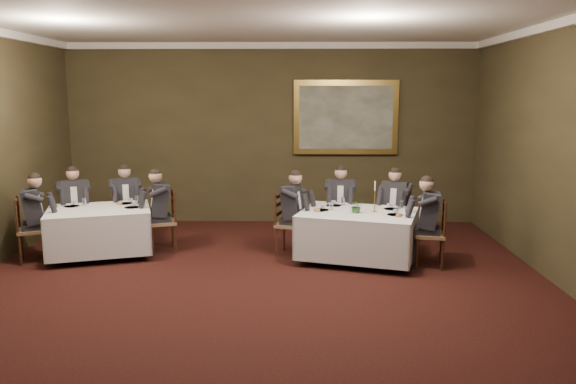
{
  "coord_description": "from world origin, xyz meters",
  "views": [
    {
      "loc": [
        0.54,
        -6.04,
        2.54
      ],
      "look_at": [
        0.38,
        1.87,
        1.15
      ],
      "focal_mm": 35.0,
      "sensor_mm": 36.0,
      "label": 1
    }
  ],
  "objects_px": {
    "table_second": "(100,228)",
    "candlestick": "(375,200)",
    "diner_main_endleft": "(291,223)",
    "chair_main_endright": "(430,248)",
    "chair_sec_endright": "(164,234)",
    "diner_main_endright": "(430,233)",
    "chair_sec_endleft": "(33,243)",
    "diner_main_backleft": "(340,214)",
    "diner_sec_backleft": "(75,216)",
    "diner_main_backright": "(395,218)",
    "centerpiece": "(357,205)",
    "chair_main_backright": "(395,231)",
    "table_main": "(358,232)",
    "chair_sec_backright": "(127,225)",
    "diner_sec_endright": "(162,220)",
    "chair_main_endleft": "(290,237)",
    "painting": "(346,117)",
    "chair_sec_backleft": "(76,229)",
    "diner_sec_backright": "(126,213)",
    "diner_sec_endleft": "(32,228)",
    "chair_main_backleft": "(340,227)"
  },
  "relations": [
    {
      "from": "table_second",
      "to": "candlestick",
      "type": "height_order",
      "value": "candlestick"
    },
    {
      "from": "diner_main_endleft",
      "to": "chair_main_endright",
      "type": "xyz_separation_m",
      "value": [
        2.08,
        -0.61,
        -0.23
      ]
    },
    {
      "from": "diner_main_endleft",
      "to": "chair_sec_endright",
      "type": "xyz_separation_m",
      "value": [
        -2.07,
        0.14,
        -0.23
      ]
    },
    {
      "from": "diner_main_endright",
      "to": "chair_sec_endleft",
      "type": "relative_size",
      "value": 1.35
    },
    {
      "from": "diner_main_backleft",
      "to": "diner_sec_backleft",
      "type": "relative_size",
      "value": 1.0
    },
    {
      "from": "diner_main_backright",
      "to": "chair_main_endright",
      "type": "distance_m",
      "value": 1.1
    },
    {
      "from": "centerpiece",
      "to": "diner_main_endright",
      "type": "bearing_deg",
      "value": -11.47
    },
    {
      "from": "diner_main_endright",
      "to": "chair_sec_endright",
      "type": "distance_m",
      "value": 4.22
    },
    {
      "from": "chair_main_backright",
      "to": "table_main",
      "type": "bearing_deg",
      "value": 73.01
    },
    {
      "from": "chair_sec_backright",
      "to": "diner_sec_endright",
      "type": "height_order",
      "value": "diner_sec_endright"
    },
    {
      "from": "diner_main_endleft",
      "to": "diner_main_endright",
      "type": "relative_size",
      "value": 1.0
    },
    {
      "from": "diner_main_backleft",
      "to": "chair_sec_backright",
      "type": "relative_size",
      "value": 1.35
    },
    {
      "from": "chair_sec_endright",
      "to": "diner_main_endleft",
      "type": "bearing_deg",
      "value": -112.39
    },
    {
      "from": "chair_sec_endleft",
      "to": "candlestick",
      "type": "distance_m",
      "value": 5.27
    },
    {
      "from": "chair_sec_endleft",
      "to": "table_main",
      "type": "bearing_deg",
      "value": 68.44
    },
    {
      "from": "centerpiece",
      "to": "table_second",
      "type": "bearing_deg",
      "value": 176.65
    },
    {
      "from": "table_second",
      "to": "diner_main_endright",
      "type": "distance_m",
      "value": 5.1
    },
    {
      "from": "chair_main_endleft",
      "to": "painting",
      "type": "xyz_separation_m",
      "value": [
        1.05,
        2.27,
        1.8
      ]
    },
    {
      "from": "diner_main_backright",
      "to": "chair_sec_backleft",
      "type": "xyz_separation_m",
      "value": [
        -5.37,
        0.07,
        -0.23
      ]
    },
    {
      "from": "chair_sec_endleft",
      "to": "chair_main_backright",
      "type": "bearing_deg",
      "value": 75.42
    },
    {
      "from": "diner_main_backright",
      "to": "chair_sec_backleft",
      "type": "bearing_deg",
      "value": 26.3
    },
    {
      "from": "diner_main_backright",
      "to": "diner_sec_backright",
      "type": "distance_m",
      "value": 4.59
    },
    {
      "from": "diner_sec_backleft",
      "to": "candlestick",
      "type": "bearing_deg",
      "value": 146.45
    },
    {
      "from": "diner_sec_endright",
      "to": "centerpiece",
      "type": "distance_m",
      "value": 3.15
    },
    {
      "from": "chair_main_backright",
      "to": "diner_sec_backleft",
      "type": "height_order",
      "value": "diner_sec_backleft"
    },
    {
      "from": "diner_main_backright",
      "to": "diner_sec_backright",
      "type": "height_order",
      "value": "same"
    },
    {
      "from": "painting",
      "to": "diner_main_endright",
      "type": "bearing_deg",
      "value": -70.25
    },
    {
      "from": "chair_sec_endright",
      "to": "chair_sec_backleft",
      "type": "bearing_deg",
      "value": 59.41
    },
    {
      "from": "table_second",
      "to": "chair_main_endright",
      "type": "xyz_separation_m",
      "value": [
        5.09,
        -0.45,
        -0.17
      ]
    },
    {
      "from": "chair_sec_backright",
      "to": "diner_sec_endleft",
      "type": "height_order",
      "value": "diner_sec_endleft"
    },
    {
      "from": "diner_main_backright",
      "to": "diner_main_endleft",
      "type": "distance_m",
      "value": 1.77
    },
    {
      "from": "table_second",
      "to": "diner_sec_backright",
      "type": "xyz_separation_m",
      "value": [
        0.16,
        0.87,
        0.06
      ]
    },
    {
      "from": "chair_main_endleft",
      "to": "diner_main_endleft",
      "type": "height_order",
      "value": "diner_main_endleft"
    },
    {
      "from": "diner_main_backright",
      "to": "chair_sec_backleft",
      "type": "relative_size",
      "value": 1.35
    },
    {
      "from": "chair_main_endleft",
      "to": "chair_sec_backright",
      "type": "height_order",
      "value": "same"
    },
    {
      "from": "chair_main_endright",
      "to": "chair_sec_backleft",
      "type": "distance_m",
      "value": 5.83
    },
    {
      "from": "diner_main_backright",
      "to": "diner_main_endright",
      "type": "xyz_separation_m",
      "value": [
        0.35,
        -1.01,
        0.0
      ]
    },
    {
      "from": "chair_main_endright",
      "to": "chair_main_backright",
      "type": "bearing_deg",
      "value": 30.02
    },
    {
      "from": "diner_main_backleft",
      "to": "diner_main_endright",
      "type": "xyz_separation_m",
      "value": [
        1.23,
        -1.27,
        0.0
      ]
    },
    {
      "from": "diner_main_endleft",
      "to": "candlestick",
      "type": "relative_size",
      "value": 2.75
    },
    {
      "from": "diner_main_endright",
      "to": "chair_sec_backleft",
      "type": "bearing_deg",
      "value": 90.33
    },
    {
      "from": "chair_main_endright",
      "to": "diner_sec_backright",
      "type": "bearing_deg",
      "value": 86.0
    },
    {
      "from": "diner_sec_backleft",
      "to": "diner_main_endright",
      "type": "bearing_deg",
      "value": 144.87
    },
    {
      "from": "chair_main_backleft",
      "to": "diner_sec_endright",
      "type": "height_order",
      "value": "diner_sec_endright"
    },
    {
      "from": "table_main",
      "to": "chair_sec_backleft",
      "type": "height_order",
      "value": "chair_sec_backleft"
    },
    {
      "from": "centerpiece",
      "to": "diner_sec_backleft",
      "type": "bearing_deg",
      "value": 169.54
    },
    {
      "from": "chair_sec_endright",
      "to": "chair_sec_endleft",
      "type": "height_order",
      "value": "same"
    },
    {
      "from": "chair_main_backright",
      "to": "chair_sec_endleft",
      "type": "xyz_separation_m",
      "value": [
        -5.68,
        -0.87,
        0.0
      ]
    },
    {
      "from": "diner_sec_endleft",
      "to": "chair_sec_endright",
      "type": "bearing_deg",
      "value": 84.31
    },
    {
      "from": "table_main",
      "to": "diner_sec_backleft",
      "type": "distance_m",
      "value": 4.74
    }
  ]
}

